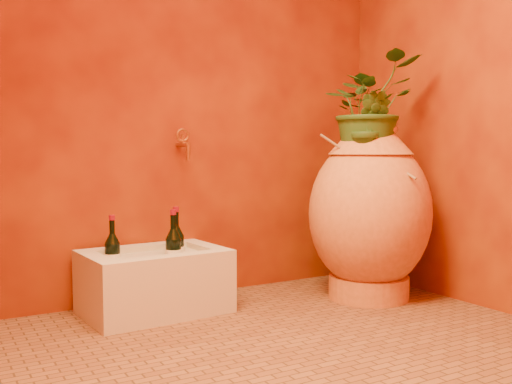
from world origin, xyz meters
TOP-DOWN VIEW (x-y plane):
  - floor at (0.00, 0.00)m, footprint 2.50×2.50m
  - wall_back at (0.00, 1.00)m, footprint 2.50×0.02m
  - wall_right at (1.25, 0.00)m, footprint 0.02×2.00m
  - amphora at (0.85, 0.42)m, footprint 0.77×0.77m
  - stone_basin at (-0.29, 0.75)m, footprint 0.72×0.51m
  - wine_bottle_a at (-0.19, 0.74)m, footprint 0.08×0.08m
  - wine_bottle_b at (-0.48, 0.82)m, footprint 0.08×0.08m
  - wine_bottle_c at (-0.14, 0.81)m, footprint 0.09×0.09m
  - wall_tap at (-0.05, 0.91)m, footprint 0.08×0.16m
  - plant_main at (0.84, 0.44)m, footprint 0.56×0.50m
  - plant_side at (0.77, 0.34)m, footprint 0.26×0.27m

SIDE VIEW (x-z plane):
  - floor at x=0.00m, z-range 0.00..0.00m
  - stone_basin at x=-0.29m, z-range -0.01..0.31m
  - wine_bottle_b at x=-0.48m, z-range 0.13..0.46m
  - wine_bottle_a at x=-0.19m, z-range 0.13..0.47m
  - wine_bottle_c at x=-0.14m, z-range 0.13..0.48m
  - amphora at x=0.85m, z-range 0.00..0.97m
  - wall_tap at x=-0.05m, z-range 0.78..0.95m
  - plant_side at x=0.77m, z-range 0.76..1.14m
  - plant_main at x=0.84m, z-range 0.77..1.35m
  - wall_back at x=0.00m, z-range 0.00..2.50m
  - wall_right at x=1.25m, z-range 0.00..2.50m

